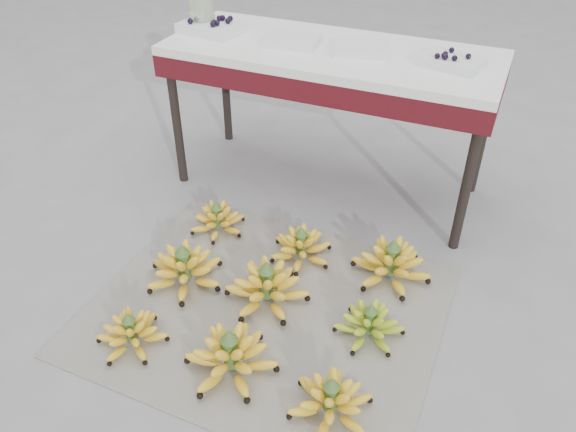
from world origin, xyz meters
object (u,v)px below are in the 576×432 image
at_px(tray_far_left, 212,27).
at_px(bunch_mid_right, 369,324).
at_px(bunch_mid_center, 267,287).
at_px(bunch_back_center, 301,247).
at_px(bunch_back_left, 218,220).
at_px(tray_far_right, 452,61).
at_px(bunch_front_left, 132,333).
at_px(vendor_table, 331,66).
at_px(bunch_mid_left, 185,269).
at_px(tray_right, 362,49).
at_px(newspaper_mat, 266,309).
at_px(tray_left, 293,41).
at_px(bunch_front_center, 231,356).
at_px(bunch_back_right, 391,264).
at_px(bunch_front_right, 331,401).
at_px(glass_jar, 201,12).

bearing_deg(tray_far_left, bunch_mid_right, -38.84).
relative_size(bunch_mid_center, bunch_back_center, 0.95).
bearing_deg(bunch_back_left, tray_far_right, 14.18).
distance_m(bunch_front_left, vendor_table, 1.37).
bearing_deg(bunch_back_left, vendor_table, 41.37).
bearing_deg(bunch_front_left, bunch_back_center, 59.96).
xyz_separation_m(bunch_mid_right, tray_far_right, (0.02, 0.86, 0.65)).
bearing_deg(bunch_back_center, bunch_mid_right, -17.09).
relative_size(bunch_mid_left, tray_right, 1.50).
relative_size(bunch_front_left, bunch_back_center, 0.74).
distance_m(bunch_mid_left, bunch_back_center, 0.48).
relative_size(newspaper_mat, bunch_back_left, 4.09).
bearing_deg(tray_left, newspaper_mat, -73.02).
relative_size(bunch_mid_center, tray_far_left, 1.08).
bearing_deg(bunch_front_center, vendor_table, 88.76).
xyz_separation_m(newspaper_mat, tray_right, (0.04, 0.89, 0.70)).
bearing_deg(bunch_mid_left, tray_far_right, 66.11).
relative_size(bunch_back_right, tray_far_right, 1.20).
distance_m(bunch_mid_center, tray_far_left, 1.23).
xyz_separation_m(tray_left, tray_far_right, (0.67, 0.02, 0.00)).
height_order(bunch_front_left, vendor_table, vendor_table).
xyz_separation_m(bunch_front_right, tray_far_right, (0.04, 1.21, 0.65)).
xyz_separation_m(bunch_front_right, glass_jar, (-1.10, 1.22, 0.70)).
distance_m(newspaper_mat, tray_far_left, 1.30).
xyz_separation_m(bunch_front_left, tray_right, (0.39, 1.22, 0.65)).
distance_m(bunch_back_left, tray_right, 0.95).
distance_m(bunch_front_right, bunch_back_left, 1.02).
bearing_deg(bunch_front_center, bunch_back_center, 84.12).
bearing_deg(vendor_table, bunch_back_right, -48.88).
height_order(bunch_mid_left, bunch_back_right, bunch_back_right).
height_order(bunch_front_right, tray_left, tray_left).
bearing_deg(bunch_back_right, bunch_front_left, -137.96).
relative_size(bunch_front_center, tray_far_left, 1.16).
xyz_separation_m(bunch_front_center, bunch_mid_center, (-0.03, 0.34, 0.00)).
distance_m(tray_far_left, tray_far_right, 1.07).
bearing_deg(newspaper_mat, glass_jar, 129.07).
bearing_deg(glass_jar, bunch_mid_right, -38.09).
bearing_deg(tray_far_right, bunch_back_center, -125.40).
bearing_deg(bunch_back_center, bunch_back_left, -163.55).
height_order(bunch_mid_center, vendor_table, vendor_table).
xyz_separation_m(vendor_table, tray_right, (0.13, -0.00, 0.10)).
height_order(bunch_mid_right, vendor_table, vendor_table).
relative_size(bunch_front_right, vendor_table, 0.24).
bearing_deg(bunch_mid_center, bunch_mid_right, -1.02).
relative_size(bunch_mid_left, bunch_back_right, 1.21).
distance_m(bunch_mid_left, tray_far_right, 1.32).
height_order(newspaper_mat, tray_right, tray_right).
height_order(bunch_front_left, bunch_back_center, bunch_back_center).
relative_size(bunch_front_left, bunch_back_right, 0.78).
bearing_deg(bunch_back_left, newspaper_mat, -60.61).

